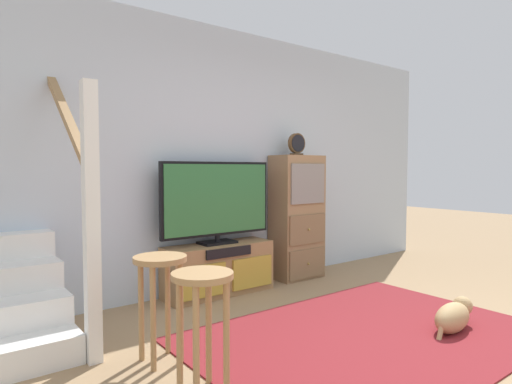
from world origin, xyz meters
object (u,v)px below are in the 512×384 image
(dog, at_px, (454,316))
(television, at_px, (217,200))
(media_console, at_px, (219,269))
(desk_clock, at_px, (297,144))
(bar_stool_near, at_px, (203,304))
(bar_stool_far, at_px, (160,283))
(side_cabinet, at_px, (297,217))

(dog, bearing_deg, television, 115.15)
(media_console, bearing_deg, desk_clock, -0.27)
(bar_stool_near, relative_size, bar_stool_far, 0.99)
(media_console, relative_size, television, 0.92)
(bar_stool_near, distance_m, bar_stool_far, 0.52)
(media_console, xyz_separation_m, bar_stool_far, (-1.10, -1.05, 0.26))
(bar_stool_far, bearing_deg, media_console, 43.54)
(media_console, distance_m, television, 0.68)
(side_cabinet, distance_m, desk_clock, 0.82)
(media_console, xyz_separation_m, bar_stool_near, (-1.09, -1.57, 0.26))
(side_cabinet, relative_size, dog, 2.58)
(media_console, distance_m, bar_stool_far, 1.54)
(media_console, bearing_deg, bar_stool_near, -124.90)
(desk_clock, bearing_deg, television, 178.42)
(side_cabinet, bearing_deg, bar_stool_near, -143.80)
(bar_stool_far, relative_size, dog, 1.27)
(media_console, xyz_separation_m, television, (-0.00, 0.02, 0.68))
(television, bearing_deg, bar_stool_far, -135.82)
(television, relative_size, dog, 2.24)
(media_console, distance_m, bar_stool_near, 1.93)
(television, xyz_separation_m, bar_stool_far, (-1.10, -1.07, -0.42))
(desk_clock, xyz_separation_m, bar_stool_near, (-2.13, -1.56, -1.01))
(television, bearing_deg, dog, -64.85)
(desk_clock, height_order, bar_stool_far, desk_clock)
(bar_stool_far, bearing_deg, bar_stool_near, -89.14)
(side_cabinet, bearing_deg, dog, -94.42)
(media_console, xyz_separation_m, side_cabinet, (1.06, 0.01, 0.45))
(side_cabinet, height_order, bar_stool_far, side_cabinet)
(television, height_order, bar_stool_near, television)
(bar_stool_near, bearing_deg, television, 55.50)
(television, xyz_separation_m, desk_clock, (1.04, -0.03, 0.59))
(bar_stool_near, relative_size, dog, 1.27)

